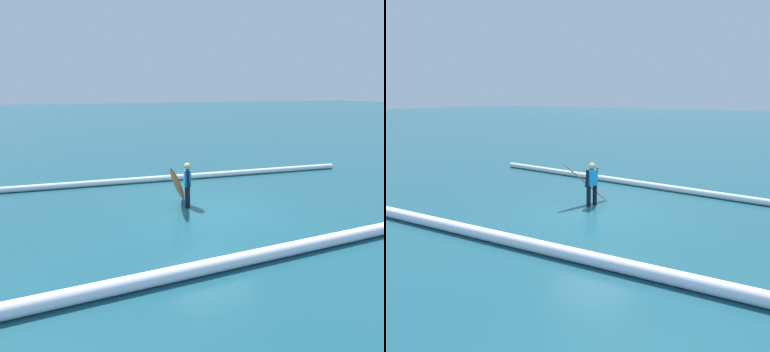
% 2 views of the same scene
% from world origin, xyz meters
% --- Properties ---
extents(ground_plane, '(174.53, 174.53, 0.00)m').
position_xyz_m(ground_plane, '(0.00, 0.00, 0.00)').
color(ground_plane, '#1A4D5A').
extents(surfer, '(0.28, 0.56, 1.40)m').
position_xyz_m(surfer, '(0.47, -0.62, 0.78)').
color(surfer, black).
rests_on(surfer, ground_plane).
extents(surfboard, '(1.06, 1.53, 1.44)m').
position_xyz_m(surfboard, '(0.76, -0.69, 0.71)').
color(surfboard, '#E55926').
rests_on(surfboard, ground_plane).
extents(wave_crest_foreground, '(14.99, 1.21, 0.23)m').
position_xyz_m(wave_crest_foreground, '(-0.17, -3.88, 0.12)').
color(wave_crest_foreground, silver).
rests_on(wave_crest_foreground, ground_plane).
extents(wave_crest_midground, '(23.53, 1.46, 0.30)m').
position_xyz_m(wave_crest_midground, '(-1.62, 3.31, 0.15)').
color(wave_crest_midground, white).
rests_on(wave_crest_midground, ground_plane).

